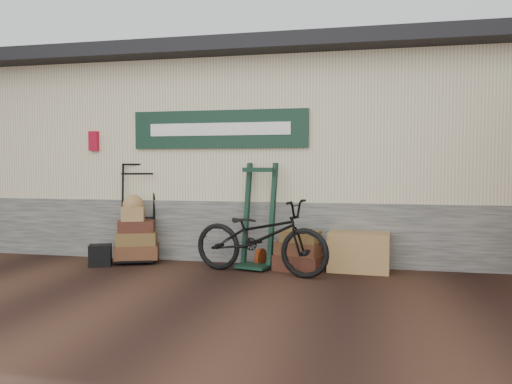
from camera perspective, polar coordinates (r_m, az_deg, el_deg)
ground at (r=6.44m, az=-4.01°, el=-9.74°), size 80.00×80.00×0.00m
station_building at (r=8.94m, az=0.79°, el=4.25°), size 14.40×4.10×3.20m
porter_trolley at (r=7.62m, az=-13.36°, el=-2.16°), size 0.89×0.77×1.49m
green_barrow at (r=6.91m, az=0.20°, el=-2.74°), size 0.63×0.57×1.46m
suitcase_stack at (r=6.83m, az=4.87°, el=-6.64°), size 0.70×0.53×0.55m
wicker_hamper at (r=6.93m, az=11.68°, el=-6.67°), size 0.84×0.58×0.52m
black_trunk at (r=7.47m, az=-17.37°, el=-6.92°), size 0.38×0.36×0.30m
bicycle at (r=6.56m, az=0.49°, el=-4.62°), size 1.05×1.98×1.10m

